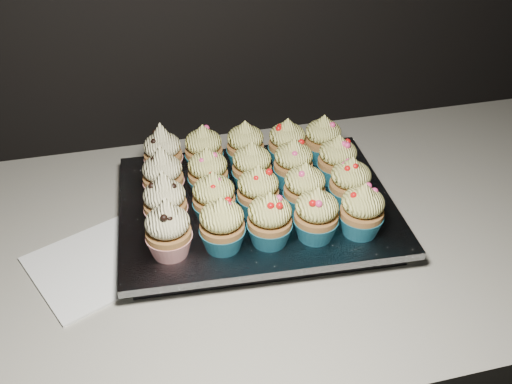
% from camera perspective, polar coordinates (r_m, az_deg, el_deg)
% --- Properties ---
extents(worktop, '(2.44, 0.64, 0.04)m').
position_cam_1_polar(worktop, '(0.88, -6.52, -5.68)').
color(worktop, beige).
rests_on(worktop, cabinet).
extents(napkin, '(0.21, 0.21, 0.00)m').
position_cam_1_polar(napkin, '(0.84, -15.82, -7.08)').
color(napkin, white).
rests_on(napkin, worktop).
extents(baking_tray, '(0.40, 0.32, 0.02)m').
position_cam_1_polar(baking_tray, '(0.89, 0.00, -2.04)').
color(baking_tray, black).
rests_on(baking_tray, worktop).
extents(foil_lining, '(0.44, 0.35, 0.01)m').
position_cam_1_polar(foil_lining, '(0.88, 0.00, -1.16)').
color(foil_lining, silver).
rests_on(foil_lining, baking_tray).
extents(cupcake_0, '(0.06, 0.06, 0.10)m').
position_cam_1_polar(cupcake_0, '(0.77, -8.77, -3.77)').
color(cupcake_0, '#A41617').
rests_on(cupcake_0, foil_lining).
extents(cupcake_1, '(0.06, 0.06, 0.08)m').
position_cam_1_polar(cupcake_1, '(0.77, -3.41, -3.33)').
color(cupcake_1, '#1C6B85').
rests_on(cupcake_1, foil_lining).
extents(cupcake_2, '(0.06, 0.06, 0.08)m').
position_cam_1_polar(cupcake_2, '(0.78, 1.37, -2.81)').
color(cupcake_2, '#1C6B85').
rests_on(cupcake_2, foil_lining).
extents(cupcake_3, '(0.06, 0.06, 0.08)m').
position_cam_1_polar(cupcake_3, '(0.79, 6.05, -2.32)').
color(cupcake_3, '#1C6B85').
rests_on(cupcake_3, foil_lining).
extents(cupcake_4, '(0.06, 0.06, 0.08)m').
position_cam_1_polar(cupcake_4, '(0.81, 10.55, -1.86)').
color(cupcake_4, '#1C6B85').
rests_on(cupcake_4, foil_lining).
extents(cupcake_5, '(0.06, 0.06, 0.10)m').
position_cam_1_polar(cupcake_5, '(0.82, -9.07, -1.03)').
color(cupcake_5, '#A41617').
rests_on(cupcake_5, foil_lining).
extents(cupcake_6, '(0.06, 0.06, 0.08)m').
position_cam_1_polar(cupcake_6, '(0.82, -4.23, -0.66)').
color(cupcake_6, '#1C6B85').
rests_on(cupcake_6, foil_lining).
extents(cupcake_7, '(0.06, 0.06, 0.08)m').
position_cam_1_polar(cupcake_7, '(0.83, 0.21, 0.01)').
color(cupcake_7, '#1C6B85').
rests_on(cupcake_7, foil_lining).
extents(cupcake_8, '(0.06, 0.06, 0.08)m').
position_cam_1_polar(cupcake_8, '(0.84, 4.87, 0.31)').
color(cupcake_8, '#1C6B85').
rests_on(cupcake_8, foil_lining).
extents(cupcake_9, '(0.06, 0.06, 0.08)m').
position_cam_1_polar(cupcake_9, '(0.86, 9.39, 0.86)').
color(cupcake_9, '#1C6B85').
rests_on(cupcake_9, foil_lining).
extents(cupcake_10, '(0.06, 0.06, 0.10)m').
position_cam_1_polar(cupcake_10, '(0.88, -9.28, 1.61)').
color(cupcake_10, '#A41617').
rests_on(cupcake_10, foil_lining).
extents(cupcake_11, '(0.06, 0.06, 0.08)m').
position_cam_1_polar(cupcake_11, '(0.88, -4.83, 1.89)').
color(cupcake_11, '#1C6B85').
rests_on(cupcake_11, foil_lining).
extents(cupcake_12, '(0.06, 0.06, 0.08)m').
position_cam_1_polar(cupcake_12, '(0.89, -0.41, 2.49)').
color(cupcake_12, '#1C6B85').
rests_on(cupcake_12, foil_lining).
extents(cupcake_13, '(0.06, 0.06, 0.08)m').
position_cam_1_polar(cupcake_13, '(0.90, 3.75, 2.82)').
color(cupcake_13, '#1C6B85').
rests_on(cupcake_13, foil_lining).
extents(cupcake_14, '(0.06, 0.06, 0.08)m').
position_cam_1_polar(cupcake_14, '(0.91, 8.12, 3.15)').
color(cupcake_14, '#1C6B85').
rests_on(cupcake_14, foil_lining).
extents(cupcake_15, '(0.06, 0.06, 0.10)m').
position_cam_1_polar(cupcake_15, '(0.93, -9.29, 3.91)').
color(cupcake_15, '#A41617').
rests_on(cupcake_15, foil_lining).
extents(cupcake_16, '(0.06, 0.06, 0.08)m').
position_cam_1_polar(cupcake_16, '(0.94, -5.25, 4.20)').
color(cupcake_16, '#1C6B85').
rests_on(cupcake_16, foil_lining).
extents(cupcake_17, '(0.06, 0.06, 0.08)m').
position_cam_1_polar(cupcake_17, '(0.94, -1.07, 4.65)').
color(cupcake_17, '#1C6B85').
rests_on(cupcake_17, foil_lining).
extents(cupcake_18, '(0.06, 0.06, 0.08)m').
position_cam_1_polar(cupcake_18, '(0.95, 3.12, 4.89)').
color(cupcake_18, '#1C6B85').
rests_on(cupcake_18, foil_lining).
extents(cupcake_19, '(0.06, 0.06, 0.08)m').
position_cam_1_polar(cupcake_19, '(0.97, 6.69, 5.22)').
color(cupcake_19, '#1C6B85').
rests_on(cupcake_19, foil_lining).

